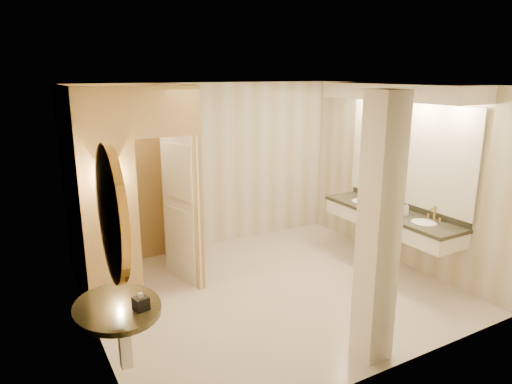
{
  "coord_description": "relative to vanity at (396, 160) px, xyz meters",
  "views": [
    {
      "loc": [
        -2.94,
        -4.77,
        2.83
      ],
      "look_at": [
        -0.13,
        0.2,
        1.35
      ],
      "focal_mm": 32.0,
      "sensor_mm": 36.0,
      "label": 1
    }
  ],
  "objects": [
    {
      "name": "floor",
      "position": [
        -1.98,
        0.15,
        -1.63
      ],
      "size": [
        4.5,
        4.5,
        0.0
      ],
      "primitive_type": "plane",
      "color": "beige",
      "rests_on": "ground"
    },
    {
      "name": "ceiling",
      "position": [
        -1.98,
        0.15,
        1.07
      ],
      "size": [
        4.5,
        4.5,
        0.0
      ],
      "primitive_type": "plane",
      "rotation": [
        3.14,
        0.0,
        0.0
      ],
      "color": "white",
      "rests_on": "wall_back"
    },
    {
      "name": "wall_back",
      "position": [
        -1.98,
        2.15,
        -0.28
      ],
      "size": [
        4.5,
        0.02,
        2.7
      ],
      "primitive_type": "cube",
      "color": "beige",
      "rests_on": "floor"
    },
    {
      "name": "wall_front",
      "position": [
        -1.98,
        -1.85,
        -0.28
      ],
      "size": [
        4.5,
        0.02,
        2.7
      ],
      "primitive_type": "cube",
      "color": "beige",
      "rests_on": "floor"
    },
    {
      "name": "toilet",
      "position": [
        -3.93,
        1.53,
        -1.27
      ],
      "size": [
        0.42,
        0.71,
        0.71
      ],
      "primitive_type": "imported",
      "rotation": [
        0.0,
        0.0,
        3.18
      ],
      "color": "white",
      "rests_on": "floor"
    },
    {
      "name": "wall_sconce",
      "position": [
        -3.9,
        0.58,
        0.1
      ],
      "size": [
        0.14,
        0.14,
        0.42
      ],
      "color": "#BD883C",
      "rests_on": "toilet_closet"
    },
    {
      "name": "wall_right",
      "position": [
        0.27,
        0.15,
        -0.28
      ],
      "size": [
        0.02,
        4.0,
        2.7
      ],
      "primitive_type": "cube",
      "color": "beige",
      "rests_on": "floor"
    },
    {
      "name": "console_shelf",
      "position": [
        -4.19,
        -0.89,
        -0.29
      ],
      "size": [
        0.93,
        0.93,
        1.91
      ],
      "color": "black",
      "rests_on": "floor"
    },
    {
      "name": "soap_bottle_c",
      "position": [
        -0.02,
        -0.28,
        -0.65
      ],
      "size": [
        0.08,
        0.08,
        0.2
      ],
      "primitive_type": "imported",
      "rotation": [
        0.0,
        0.0,
        0.06
      ],
      "color": "#C6B28C",
      "rests_on": "vanity"
    },
    {
      "name": "pillar",
      "position": [
        -1.83,
        -1.57,
        -0.28
      ],
      "size": [
        0.31,
        0.31,
        2.7
      ],
      "primitive_type": "cube",
      "color": "white",
      "rests_on": "floor"
    },
    {
      "name": "toilet_closet",
      "position": [
        -3.1,
        1.12,
        -0.24
      ],
      "size": [
        1.5,
        1.55,
        2.7
      ],
      "color": "tan",
      "rests_on": "floor"
    },
    {
      "name": "vanity",
      "position": [
        0.0,
        0.0,
        0.0
      ],
      "size": [
        0.75,
        2.45,
        2.09
      ],
      "color": "white",
      "rests_on": "floor"
    },
    {
      "name": "soap_bottle_a",
      "position": [
        -0.01,
        -0.13,
        -0.68
      ],
      "size": [
        0.08,
        0.08,
        0.14
      ],
      "primitive_type": "imported",
      "rotation": [
        0.0,
        0.0,
        0.21
      ],
      "color": "beige",
      "rests_on": "vanity"
    },
    {
      "name": "tissue_box",
      "position": [
        -4.04,
        -1.07,
        -0.7
      ],
      "size": [
        0.14,
        0.14,
        0.11
      ],
      "primitive_type": "cube",
      "rotation": [
        0.0,
        0.0,
        0.24
      ],
      "color": "black",
      "rests_on": "console_shelf"
    },
    {
      "name": "wall_left",
      "position": [
        -4.23,
        0.15,
        -0.28
      ],
      "size": [
        0.02,
        4.0,
        2.7
      ],
      "primitive_type": "cube",
      "color": "beige",
      "rests_on": "floor"
    },
    {
      "name": "soap_bottle_b",
      "position": [
        -0.08,
        -0.22,
        -0.69
      ],
      "size": [
        0.11,
        0.11,
        0.12
      ],
      "primitive_type": "imported",
      "rotation": [
        0.0,
        0.0,
        0.21
      ],
      "color": "silver",
      "rests_on": "vanity"
    }
  ]
}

